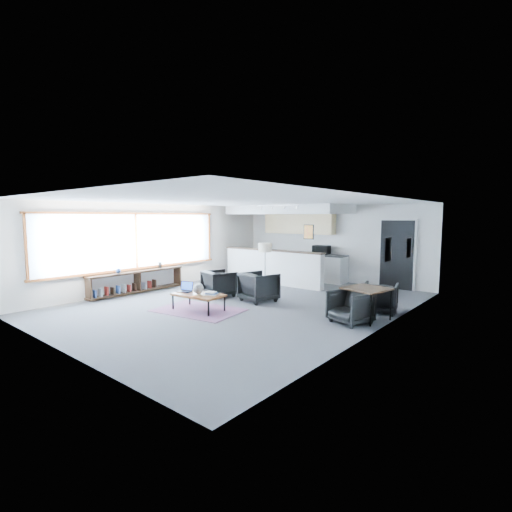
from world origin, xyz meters
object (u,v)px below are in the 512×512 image
Objects in this scene: ceramic_pot at (198,289)px; armchair_left at (219,282)px; laptop at (186,289)px; coffee_table at (198,295)px; dining_table at (366,291)px; microwave at (321,249)px; floor_lamp at (265,249)px; book_stack at (211,293)px; dining_chair_far at (380,298)px; armchair_right at (259,285)px; dining_chair_near at (350,308)px.

ceramic_pot is 1.64m from armchair_left.
coffee_table is at bearing -20.36° from laptop.
dining_table is 4.85m from microwave.
floor_lamp reaches higher than ceramic_pot.
microwave is (-0.15, 5.31, 0.68)m from book_stack.
dining_table is at bearing -56.78° from microwave.
dining_table is 1.50× the size of dining_chair_far.
book_stack is 0.52× the size of dining_chair_far.
book_stack is at bearing -150.92° from dining_table.
coffee_table is 5.46m from microwave.
laptop is 1.90m from armchair_right.
laptop reaches higher than book_stack.
dining_table is at bearing 75.06° from dining_chair_far.
ceramic_pot is 4.24m from dining_chair_far.
book_stack is at bearing 24.53° from dining_chair_far.
microwave is at bearing 91.61° from book_stack.
dining_chair_near is (-0.13, -0.48, -0.31)m from dining_table.
dining_chair_near is (2.89, 1.21, -0.12)m from book_stack.
coffee_table is 1.72m from armchair_right.
dining_table is at bearing 22.46° from coffee_table.
dining_chair_near is at bearing -0.65° from laptop.
dining_table reaches higher than coffee_table.
ceramic_pot is 0.46× the size of microwave.
laptop is at bearing -155.13° from dining_table.
coffee_table is 0.16m from ceramic_pot.
dining_table is at bearing -17.83° from floor_lamp.
book_stack is 3.47m from dining_table.
coffee_table is 4.24m from dining_chair_far.
armchair_left reaches higher than ceramic_pot.
book_stack is at bearing -96.34° from microwave.
armchair_left is 1.24× the size of dining_chair_near.
armchair_right is (1.24, 0.22, 0.02)m from armchair_left.
dining_chair_near is (3.21, 1.31, -0.21)m from ceramic_pot.
ceramic_pot is 0.40× the size of dining_chair_far.
floor_lamp is (-0.36, 2.98, 0.71)m from ceramic_pot.
floor_lamp reaches higher than dining_chair_far.
floor_lamp is (-0.33, 2.97, 0.87)m from coffee_table.
book_stack is 5.36m from microwave.
laptop is at bearing 174.30° from coffee_table.
dining_chair_far is at bearing 37.87° from ceramic_pot.
laptop is 4.22m from dining_table.
ceramic_pot is at bearing 22.93° from dining_chair_far.
dining_table is (3.82, 1.77, 0.16)m from laptop.
laptop reaches higher than coffee_table.
armchair_right is 3.02m from dining_chair_far.
microwave is (-3.04, 4.10, 0.80)m from dining_chair_near.
book_stack is at bearing -140.39° from dining_chair_near.
coffee_table is at bearing 134.08° from armchair_left.
dining_table reaches higher than book_stack.
ceramic_pot is 0.26× the size of dining_table.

